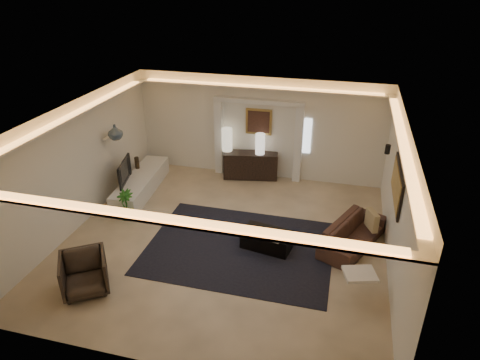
% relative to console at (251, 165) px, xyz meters
% --- Properties ---
extents(floor, '(7.00, 7.00, 0.00)m').
position_rel_console_xyz_m(floor, '(0.16, -3.24, -0.40)').
color(floor, '#CAAF88').
rests_on(floor, ground).
extents(ceiling, '(7.00, 7.00, 0.00)m').
position_rel_console_xyz_m(ceiling, '(0.16, -3.24, 2.50)').
color(ceiling, white).
rests_on(ceiling, ground).
extents(wall_back, '(7.00, 0.00, 7.00)m').
position_rel_console_xyz_m(wall_back, '(0.16, 0.26, 1.05)').
color(wall_back, silver).
rests_on(wall_back, ground).
extents(wall_front, '(7.00, 0.00, 7.00)m').
position_rel_console_xyz_m(wall_front, '(0.16, -6.74, 1.05)').
color(wall_front, silver).
rests_on(wall_front, ground).
extents(wall_left, '(0.00, 7.00, 7.00)m').
position_rel_console_xyz_m(wall_left, '(-3.34, -3.24, 1.05)').
color(wall_left, silver).
rests_on(wall_left, ground).
extents(wall_right, '(0.00, 7.00, 7.00)m').
position_rel_console_xyz_m(wall_right, '(3.66, -3.24, 1.05)').
color(wall_right, silver).
rests_on(wall_right, ground).
extents(cove_soffit, '(7.00, 7.00, 0.04)m').
position_rel_console_xyz_m(cove_soffit, '(0.16, -3.24, 2.22)').
color(cove_soffit, silver).
rests_on(cove_soffit, ceiling).
extents(daylight_slit, '(0.25, 0.03, 1.00)m').
position_rel_console_xyz_m(daylight_slit, '(1.51, 0.24, 0.95)').
color(daylight_slit, white).
rests_on(daylight_slit, wall_back).
extents(area_rug, '(4.00, 3.00, 0.01)m').
position_rel_console_xyz_m(area_rug, '(0.56, -3.44, -0.39)').
color(area_rug, black).
rests_on(area_rug, ground).
extents(pilaster_left, '(0.22, 0.20, 2.20)m').
position_rel_console_xyz_m(pilaster_left, '(-0.99, 0.16, 0.70)').
color(pilaster_left, silver).
rests_on(pilaster_left, ground).
extents(pilaster_right, '(0.22, 0.20, 2.20)m').
position_rel_console_xyz_m(pilaster_right, '(1.31, 0.16, 0.70)').
color(pilaster_right, silver).
rests_on(pilaster_right, ground).
extents(alcove_header, '(2.52, 0.20, 0.12)m').
position_rel_console_xyz_m(alcove_header, '(0.16, 0.16, 1.85)').
color(alcove_header, silver).
rests_on(alcove_header, wall_back).
extents(painting_frame, '(0.74, 0.04, 0.74)m').
position_rel_console_xyz_m(painting_frame, '(0.16, 0.23, 1.25)').
color(painting_frame, tan).
rests_on(painting_frame, wall_back).
extents(painting_canvas, '(0.62, 0.02, 0.62)m').
position_rel_console_xyz_m(painting_canvas, '(0.16, 0.20, 1.25)').
color(painting_canvas, '#4C2D1E').
rests_on(painting_canvas, wall_back).
extents(art_panel_frame, '(0.04, 1.64, 0.74)m').
position_rel_console_xyz_m(art_panel_frame, '(3.63, -2.94, 1.30)').
color(art_panel_frame, black).
rests_on(art_panel_frame, wall_right).
extents(art_panel_gold, '(0.02, 1.50, 0.62)m').
position_rel_console_xyz_m(art_panel_gold, '(3.61, -2.94, 1.30)').
color(art_panel_gold, tan).
rests_on(art_panel_gold, wall_right).
extents(wall_sconce, '(0.12, 0.12, 0.22)m').
position_rel_console_xyz_m(wall_sconce, '(3.54, -1.04, 1.28)').
color(wall_sconce, black).
rests_on(wall_sconce, wall_right).
extents(wall_niche, '(0.10, 0.55, 0.04)m').
position_rel_console_xyz_m(wall_niche, '(-3.28, -1.84, 1.25)').
color(wall_niche, silver).
rests_on(wall_niche, wall_left).
extents(console, '(1.60, 0.75, 0.77)m').
position_rel_console_xyz_m(console, '(0.00, 0.00, 0.00)').
color(console, '#2F221C').
rests_on(console, ground).
extents(lamp_left, '(0.32, 0.32, 0.66)m').
position_rel_console_xyz_m(lamp_left, '(-0.70, 0.01, 0.69)').
color(lamp_left, beige).
rests_on(lamp_left, console).
extents(lamp_right, '(0.28, 0.28, 0.59)m').
position_rel_console_xyz_m(lamp_right, '(0.26, 0.01, 0.69)').
color(lamp_right, white).
rests_on(lamp_right, console).
extents(media_ledge, '(0.92, 2.77, 0.51)m').
position_rel_console_xyz_m(media_ledge, '(-2.68, -1.60, -0.17)').
color(media_ledge, silver).
rests_on(media_ledge, ground).
extents(tv, '(1.05, 0.38, 0.60)m').
position_rel_console_xyz_m(tv, '(-2.99, -2.04, 0.35)').
color(tv, black).
rests_on(tv, media_ledge).
extents(figurine, '(0.13, 0.13, 0.33)m').
position_rel_console_xyz_m(figurine, '(-2.98, -1.16, 0.24)').
color(figurine, '#372918').
rests_on(figurine, media_ledge).
extents(ginger_jar, '(0.43, 0.43, 0.38)m').
position_rel_console_xyz_m(ginger_jar, '(-2.99, -2.04, 1.46)').
color(ginger_jar, slate).
rests_on(ginger_jar, wall_niche).
extents(plant, '(0.47, 0.47, 0.75)m').
position_rel_console_xyz_m(plant, '(-2.42, -2.93, -0.03)').
color(plant, '#24651B').
rests_on(plant, ground).
extents(sofa, '(2.12, 1.51, 0.58)m').
position_rel_console_xyz_m(sofa, '(2.95, -2.72, -0.11)').
color(sofa, '#2D2216').
rests_on(sofa, ground).
extents(throw_blanket, '(0.68, 0.61, 0.06)m').
position_rel_console_xyz_m(throw_blanket, '(3.07, -4.43, 0.15)').
color(throw_blanket, beige).
rests_on(throw_blanket, sofa).
extents(throw_pillow, '(0.29, 0.44, 0.43)m').
position_rel_console_xyz_m(throw_pillow, '(3.31, -2.47, 0.15)').
color(throw_pillow, tan).
rests_on(throw_pillow, sofa).
extents(coffee_table, '(1.14, 0.75, 0.39)m').
position_rel_console_xyz_m(coffee_table, '(1.14, -3.28, -0.20)').
color(coffee_table, black).
rests_on(coffee_table, ground).
extents(bowl, '(0.34, 0.34, 0.06)m').
position_rel_console_xyz_m(bowl, '(1.26, -3.57, 0.04)').
color(bowl, black).
rests_on(bowl, coffee_table).
extents(magazine, '(0.26, 0.21, 0.03)m').
position_rel_console_xyz_m(magazine, '(1.36, -3.57, 0.02)').
color(magazine, beige).
rests_on(magazine, coffee_table).
extents(armchair, '(1.15, 1.15, 0.77)m').
position_rel_console_xyz_m(armchair, '(-1.92, -5.49, -0.02)').
color(armchair, '#2F231C').
rests_on(armchair, ground).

